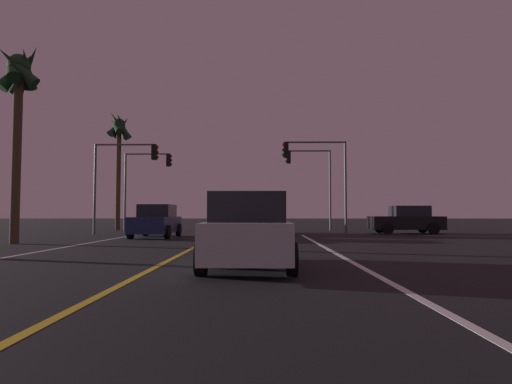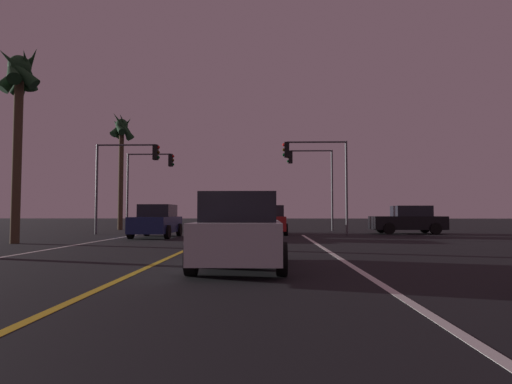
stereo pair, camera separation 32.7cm
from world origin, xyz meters
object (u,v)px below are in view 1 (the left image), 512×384
object	(u,v)px
car_ahead_far	(269,220)
traffic_light_near_right	(315,165)
car_oncoming	(156,221)
traffic_light_far_left	(148,173)
traffic_light_near_left	(126,166)
car_lead_same_lane	(248,232)
car_crossing_side	(406,220)
palm_tree_left_mid	(19,85)
palm_tree_left_far	(119,137)
traffic_light_far_right	(309,171)

from	to	relation	value
car_ahead_far	traffic_light_near_right	xyz separation A→B (m)	(2.70, -0.12, 3.28)
car_oncoming	traffic_light_far_left	xyz separation A→B (m)	(-2.79, 8.40, 3.33)
traffic_light_near_right	traffic_light_near_left	size ratio (longest dim) A/B	1.02
car_oncoming	car_ahead_far	distance (m)	6.59
car_lead_same_lane	car_crossing_side	distance (m)	18.59
car_oncoming	traffic_light_near_right	xyz separation A→B (m)	(8.56, 2.90, 3.28)
car_oncoming	traffic_light_near_left	distance (m)	5.02
car_oncoming	palm_tree_left_mid	size ratio (longest dim) A/B	0.52
car_lead_same_lane	traffic_light_near_right	distance (m)	15.64
car_crossing_side	palm_tree_left_far	distance (m)	21.19
traffic_light_far_right	traffic_light_far_left	size ratio (longest dim) A/B	1.04
palm_tree_left_far	car_lead_same_lane	bearing A→B (deg)	-64.13
car_lead_same_lane	traffic_light_near_left	size ratio (longest dim) A/B	0.80
traffic_light_near_left	palm_tree_left_far	distance (m)	7.67
car_crossing_side	traffic_light_far_right	world-z (taller)	traffic_light_far_right
traffic_light_far_right	car_oncoming	bearing A→B (deg)	43.47
car_crossing_side	palm_tree_left_far	xyz separation A→B (m)	(-19.57, 5.28, 6.15)
traffic_light_near_right	palm_tree_left_mid	distance (m)	15.39
car_crossing_side	palm_tree_left_mid	distance (m)	21.66
car_ahead_far	traffic_light_near_left	size ratio (longest dim) A/B	0.80
traffic_light_near_left	traffic_light_far_right	bearing A→B (deg)	25.71
traffic_light_far_left	palm_tree_left_far	world-z (taller)	palm_tree_left_far
car_lead_same_lane	traffic_light_near_right	size ratio (longest dim) A/B	0.78
car_crossing_side	traffic_light_far_right	bearing A→B (deg)	-37.87
palm_tree_left_mid	car_oncoming	bearing A→B (deg)	44.88
palm_tree_left_far	palm_tree_left_mid	bearing A→B (deg)	-87.46
car_lead_same_lane	traffic_light_far_left	size ratio (longest dim) A/B	0.77
traffic_light_near_right	traffic_light_far_left	world-z (taller)	traffic_light_far_left
car_oncoming	palm_tree_left_mid	world-z (taller)	palm_tree_left_mid
car_oncoming	traffic_light_far_left	size ratio (longest dim) A/B	0.77
car_ahead_far	car_lead_same_lane	bearing A→B (deg)	177.25
traffic_light_far_left	car_oncoming	bearing A→B (deg)	-71.64
palm_tree_left_mid	car_crossing_side	bearing A→B (deg)	24.86
car_ahead_far	traffic_light_near_right	distance (m)	4.25
palm_tree_left_far	traffic_light_near_left	bearing A→B (deg)	-67.57
car_lead_same_lane	traffic_light_far_right	size ratio (longest dim) A/B	0.74
traffic_light_near_right	traffic_light_far_right	distance (m)	5.51
car_ahead_far	traffic_light_far_left	world-z (taller)	traffic_light_far_left
car_crossing_side	palm_tree_left_mid	xyz separation A→B (m)	(-18.95, -8.78, 5.74)
palm_tree_left_mid	palm_tree_left_far	xyz separation A→B (m)	(-0.62, 14.06, 0.41)
car_crossing_side	traffic_light_far_left	distance (m)	17.93
car_lead_same_lane	car_crossing_side	world-z (taller)	same
car_oncoming	palm_tree_left_mid	bearing A→B (deg)	-45.12
car_ahead_far	traffic_light_near_right	bearing A→B (deg)	-92.64
traffic_light_near_left	traffic_light_far_left	distance (m)	5.51
traffic_light_near_left	car_oncoming	bearing A→B (deg)	-48.48
car_crossing_side	traffic_light_far_left	world-z (taller)	traffic_light_far_left
traffic_light_far_left	traffic_light_near_right	bearing A→B (deg)	-25.86
traffic_light_far_left	car_lead_same_lane	bearing A→B (deg)	-68.78
car_ahead_far	traffic_light_far_left	xyz separation A→B (m)	(-8.65, 5.38, 3.33)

